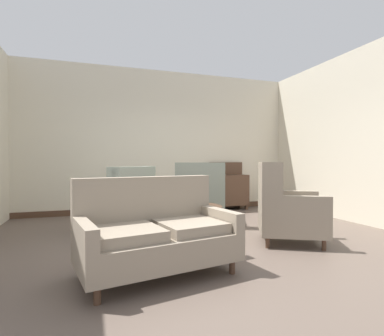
% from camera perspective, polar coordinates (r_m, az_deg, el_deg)
% --- Properties ---
extents(ground, '(8.61, 8.61, 0.00)m').
position_cam_1_polar(ground, '(4.25, 2.94, -13.96)').
color(ground, brown).
extents(wall_back, '(6.31, 0.08, 3.16)m').
position_cam_1_polar(wall_back, '(6.83, -5.72, 5.12)').
color(wall_back, beige).
rests_on(wall_back, ground).
extents(wall_right, '(0.08, 3.96, 3.16)m').
position_cam_1_polar(wall_right, '(6.55, 26.04, 5.17)').
color(wall_right, beige).
rests_on(wall_right, ground).
extents(baseboard_back, '(6.15, 0.03, 0.12)m').
position_cam_1_polar(baseboard_back, '(6.84, -5.60, -7.66)').
color(baseboard_back, '#4C3323').
rests_on(baseboard_back, ground).
extents(coffee_table, '(0.92, 0.92, 0.48)m').
position_cam_1_polar(coffee_table, '(4.30, -0.41, -8.34)').
color(coffee_table, '#4C3323').
rests_on(coffee_table, ground).
extents(porcelain_vase, '(0.14, 0.14, 0.34)m').
position_cam_1_polar(porcelain_vase, '(4.29, 0.02, -5.32)').
color(porcelain_vase, beige).
rests_on(porcelain_vase, coffee_table).
extents(settee, '(1.63, 1.08, 0.95)m').
position_cam_1_polar(settee, '(3.06, -6.88, -12.32)').
color(settee, gray).
rests_on(settee, ground).
extents(armchair_foreground_right, '(1.22, 1.22, 1.04)m').
position_cam_1_polar(armchair_foreground_right, '(5.03, -13.07, -6.64)').
color(armchair_foreground_right, gray).
rests_on(armchair_foreground_right, ground).
extents(armchair_near_window, '(1.10, 1.07, 1.11)m').
position_cam_1_polar(armchair_near_window, '(4.33, 17.32, -7.50)').
color(armchair_near_window, gray).
rests_on(armchair_near_window, ground).
extents(armchair_near_sideboard, '(1.12, 1.13, 1.10)m').
position_cam_1_polar(armchair_near_sideboard, '(5.34, 1.78, -5.89)').
color(armchair_near_sideboard, gray).
rests_on(armchair_near_sideboard, ground).
extents(sideboard, '(0.85, 0.40, 1.10)m').
position_cam_1_polar(sideboard, '(7.07, 7.07, -4.03)').
color(sideboard, '#4C3323').
rests_on(sideboard, ground).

